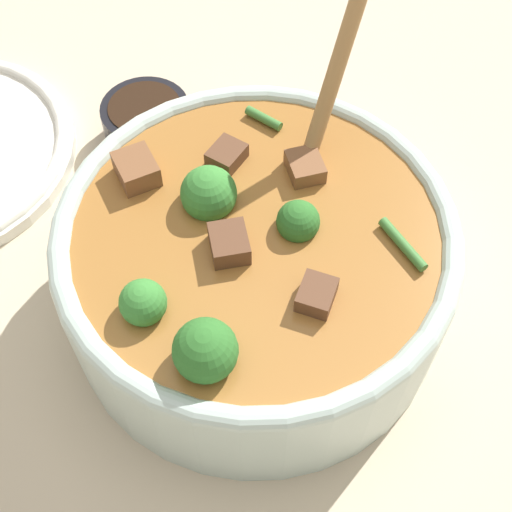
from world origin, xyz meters
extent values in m
plane|color=#C6B293|center=(0.00, 0.00, 0.00)|extent=(4.00, 4.00, 0.00)
cylinder|color=#B2C6BC|center=(0.00, 0.00, 0.05)|extent=(0.28, 0.28, 0.09)
torus|color=#B2C6BC|center=(0.00, 0.00, 0.09)|extent=(0.28, 0.28, 0.02)
cylinder|color=#9E662D|center=(0.00, 0.00, 0.07)|extent=(0.26, 0.26, 0.06)
sphere|color=#2D6B28|center=(0.02, -0.02, 0.10)|extent=(0.03, 0.03, 0.03)
cylinder|color=#6B9956|center=(0.02, -0.02, 0.08)|extent=(0.01, 0.01, 0.01)
sphere|color=#387F33|center=(-0.09, 0.00, 0.11)|extent=(0.03, 0.03, 0.03)
cylinder|color=#6B9956|center=(-0.09, 0.00, 0.08)|extent=(0.01, 0.01, 0.01)
sphere|color=#2D6B28|center=(-0.09, -0.05, 0.11)|extent=(0.04, 0.04, 0.04)
cylinder|color=#6B9956|center=(-0.09, -0.05, 0.08)|extent=(0.01, 0.01, 0.02)
sphere|color=#387F33|center=(-0.01, 0.04, 0.11)|extent=(0.04, 0.04, 0.04)
cylinder|color=#6B9956|center=(-0.01, 0.04, 0.08)|extent=(0.01, 0.01, 0.02)
cube|color=brown|center=(-0.01, -0.07, 0.10)|extent=(0.03, 0.03, 0.02)
cube|color=brown|center=(0.06, 0.02, 0.10)|extent=(0.03, 0.04, 0.02)
cube|color=brown|center=(-0.02, 0.00, 0.10)|extent=(0.04, 0.04, 0.02)
cube|color=brown|center=(0.03, 0.06, 0.10)|extent=(0.03, 0.03, 0.02)
cube|color=brown|center=(-0.03, 0.09, 0.10)|extent=(0.03, 0.04, 0.02)
cylinder|color=#3D7533|center=(0.07, 0.07, 0.10)|extent=(0.01, 0.03, 0.01)
cylinder|color=#3D7533|center=(0.06, -0.07, 0.10)|extent=(0.01, 0.05, 0.01)
ellipsoid|color=#A87A47|center=(0.07, 0.02, 0.09)|extent=(0.04, 0.03, 0.01)
cylinder|color=#A87A47|center=(0.12, 0.04, 0.18)|extent=(0.11, 0.05, 0.18)
cylinder|color=black|center=(0.04, 0.20, 0.02)|extent=(0.08, 0.08, 0.04)
cylinder|color=black|center=(0.04, 0.20, 0.03)|extent=(0.07, 0.07, 0.01)
camera|label=1|loc=(-0.19, -0.21, 0.49)|focal=50.00mm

